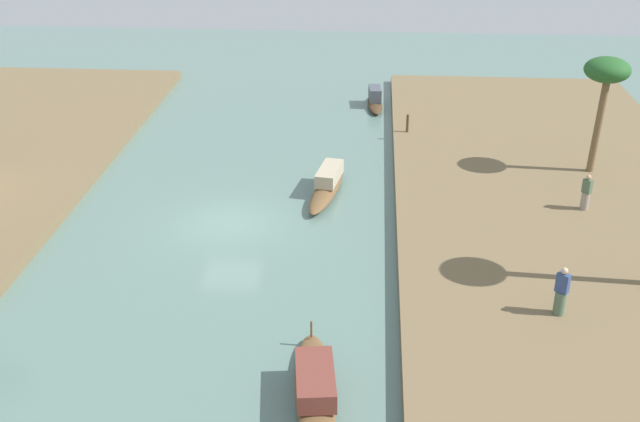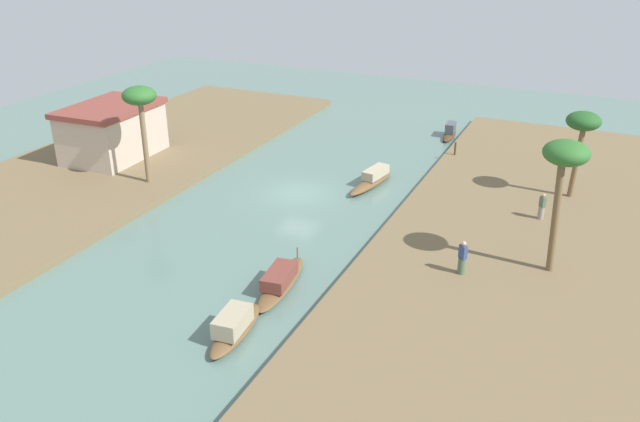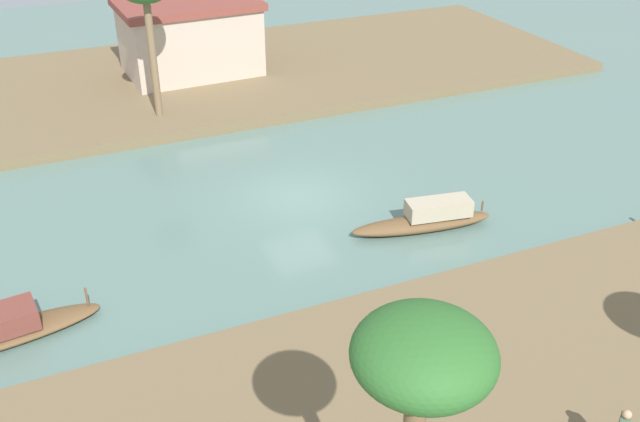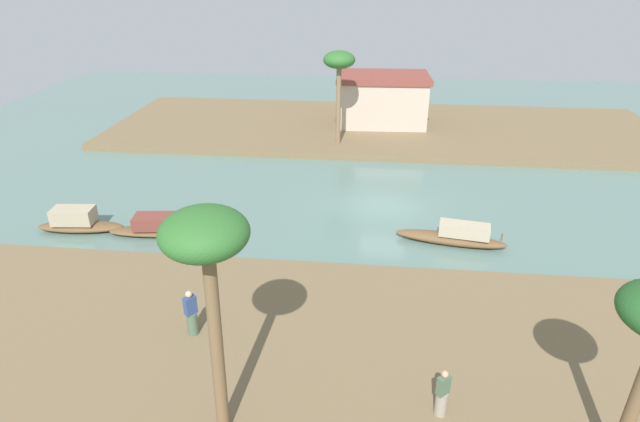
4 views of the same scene
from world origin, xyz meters
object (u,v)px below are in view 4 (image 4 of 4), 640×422
sampan_near_left_bank (162,227)px  palm_tree_left_near (206,247)px  sampan_downstream_large (78,222)px  palm_tree_right_tall (339,65)px  person_on_near_bank (442,396)px  person_by_mooring (192,316)px  riverside_building (382,99)px  sampan_midstream (455,236)px

sampan_near_left_bank → palm_tree_left_near: (6.30, -11.41, 5.71)m
sampan_downstream_large → palm_tree_right_tall: 18.90m
sampan_downstream_large → palm_tree_right_tall: size_ratio=0.68×
sampan_downstream_large → person_on_near_bank: (16.52, -10.27, 0.63)m
person_by_mooring → palm_tree_left_near: (2.14, -3.73, 4.90)m
sampan_downstream_large → palm_tree_left_near: bearing=-52.6°
palm_tree_left_near → riverside_building: (4.19, 30.48, -3.73)m
person_on_near_bank → palm_tree_left_near: (-5.95, -1.06, 4.99)m
sampan_near_left_bank → riverside_building: size_ratio=0.75×
palm_tree_right_tall → sampan_near_left_bank: bearing=-118.7°
sampan_midstream → person_on_near_bank: size_ratio=3.36×
palm_tree_left_near → riverside_building: palm_tree_left_near is taller
sampan_midstream → person_by_mooring: size_ratio=3.01×
sampan_midstream → palm_tree_left_near: (-7.70, -11.94, 5.67)m
person_on_near_bank → person_by_mooring: person_by_mooring is taller
palm_tree_left_near → palm_tree_right_tall: size_ratio=1.04×
sampan_downstream_large → person_by_mooring: size_ratio=2.48×
sampan_midstream → palm_tree_right_tall: palm_tree_right_tall is taller
sampan_downstream_large → sampan_midstream: (18.26, 0.61, -0.05)m
sampan_near_left_bank → sampan_midstream: size_ratio=1.04×
person_by_mooring → riverside_building: bearing=-155.7°
person_by_mooring → riverside_building: (6.33, 26.75, 1.17)m
sampan_downstream_large → person_on_near_bank: size_ratio=2.76×
person_on_near_bank → palm_tree_right_tall: bearing=60.3°
sampan_midstream → palm_tree_right_tall: bearing=125.7°
sampan_downstream_large → person_by_mooring: 11.37m
sampan_downstream_large → person_by_mooring: (8.42, -7.59, 0.72)m
sampan_midstream → person_by_mooring: (-9.84, -8.20, 0.77)m
sampan_midstream → riverside_building: 18.97m
sampan_near_left_bank → person_by_mooring: person_by_mooring is taller
sampan_midstream → palm_tree_left_near: palm_tree_left_near is taller
sampan_near_left_bank → palm_tree_right_tall: (7.50, 13.70, 5.48)m
sampan_midstream → palm_tree_left_near: size_ratio=0.79×
palm_tree_left_near → sampan_near_left_bank: bearing=118.9°
person_by_mooring → palm_tree_left_near: bearing=67.5°
person_on_near_bank → palm_tree_right_tall: palm_tree_right_tall is taller
sampan_near_left_bank → palm_tree_right_tall: 16.55m
riverside_building → sampan_midstream: bearing=-81.8°
person_on_near_bank → riverside_building: 29.50m
sampan_near_left_bank → sampan_midstream: (14.00, 0.53, 0.04)m
riverside_building → palm_tree_right_tall: bearing=-121.5°
person_on_near_bank → palm_tree_right_tall: 24.97m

